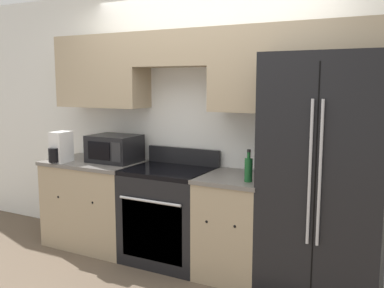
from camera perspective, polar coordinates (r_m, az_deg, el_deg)
The scene contains 9 objects.
ground_plane at distance 3.88m, azimuth -2.24°, elevation -17.40°, with size 12.00×12.00×0.00m, color brown.
wall_back at distance 4.02m, azimuth 2.05°, elevation 5.35°, with size 8.00×0.39×2.60m.
lower_cabinets_left at distance 4.57m, azimuth -12.63°, elevation -7.65°, with size 1.00×0.64×0.88m.
lower_cabinets_right at distance 3.80m, azimuth 5.73°, elevation -10.78°, with size 0.57×0.64×0.88m.
oven_range at distance 4.08m, azimuth -3.07°, elevation -9.35°, with size 0.78×0.65×1.04m.
refrigerator at distance 3.51m, azimuth 17.26°, elevation -4.15°, with size 0.91×0.73×1.90m.
microwave at distance 4.38m, azimuth -10.29°, elevation -0.59°, with size 0.48×0.38×0.27m.
bottle at distance 3.47m, azimuth 7.55°, elevation -3.32°, with size 0.07×0.07×0.26m.
paper_towel_holder at distance 4.47m, azimuth -17.15°, elevation -0.51°, with size 0.15×0.26×0.31m.
Camera 1 is at (1.76, -3.03, 1.67)m, focal length 40.00 mm.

